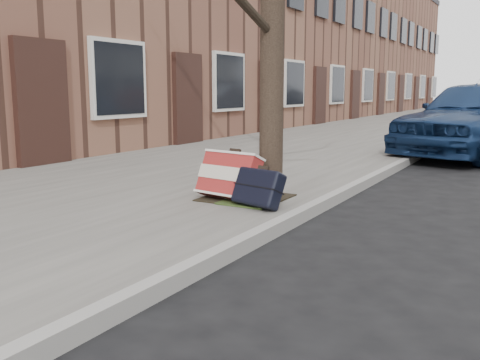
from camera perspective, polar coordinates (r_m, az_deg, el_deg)
The scene contains 7 objects.
ground at distance 4.16m, azimuth 17.14°, elevation -9.12°, with size 120.00×120.00×0.00m, color black.
near_sidewalk at distance 19.44m, azimuth 16.26°, elevation 5.55°, with size 5.00×70.00×0.12m, color slate.
house_near at distance 22.54m, azimuth 2.07°, elevation 15.18°, with size 6.80×40.00×7.00m, color brown.
dirt_patch at distance 5.91m, azimuth 0.65°, elevation -1.89°, with size 0.85×0.85×0.01m, color black.
suitcase_red at distance 5.78m, azimuth -1.19°, elevation 0.43°, with size 0.68×0.19×0.49m, color maroon.
suitcase_navy at distance 5.41m, azimuth 1.97°, elevation -0.80°, with size 0.53×0.17×0.38m, color black.
car_near_front at distance 11.48m, azimuth 24.13°, elevation 6.09°, with size 1.82×4.51×1.54m, color navy.
Camera 1 is at (0.81, -3.87, 1.30)m, focal length 40.00 mm.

